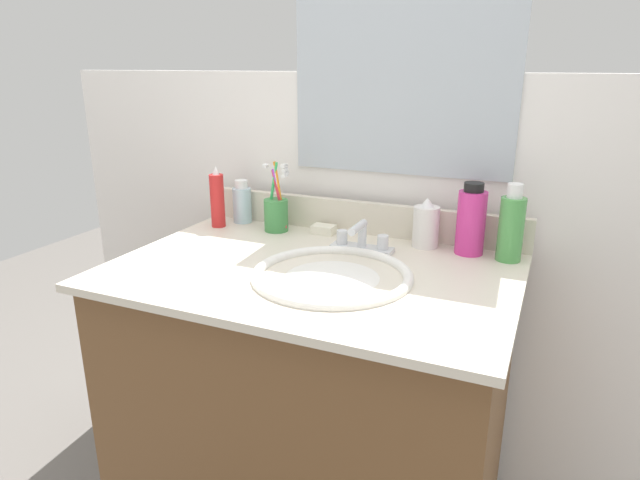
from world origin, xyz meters
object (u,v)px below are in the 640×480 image
bottle_gel_clear (242,203)px  bottle_soap_pink (471,221)px  soap_bar (324,229)px  bottle_lotion_white (426,225)px  faucet (361,241)px  bottle_toner_green (511,227)px  bottle_spray_red (217,200)px  cup_green (276,212)px

bottle_gel_clear → bottle_soap_pink: bottle_soap_pink is taller
bottle_soap_pink → soap_bar: bearing=178.8°
bottle_lotion_white → faucet: bearing=-142.8°
bottle_soap_pink → soap_bar: bottle_soap_pink is taller
faucet → bottle_toner_green: 0.36m
faucet → bottle_spray_red: bearing=174.2°
bottle_lotion_white → soap_bar: 0.29m
bottle_toner_green → cup_green: cup_green is taller
bottle_lotion_white → cup_green: 0.42m
bottle_toner_green → bottle_soap_pink: (-0.10, 0.01, 0.00)m
bottle_spray_red → bottle_soap_pink: bottle_soap_pink is taller
bottle_gel_clear → bottle_soap_pink: 0.67m
bottle_spray_red → cup_green: 0.18m
bottle_toner_green → soap_bar: size_ratio=2.96×
bottle_spray_red → soap_bar: 0.32m
faucet → bottle_toner_green: bottle_toner_green is taller
bottle_toner_green → bottle_spray_red: size_ratio=1.06×
bottle_spray_red → faucet: bearing=-5.8°
faucet → bottle_spray_red: 0.47m
bottle_toner_green → bottle_lotion_white: bearing=174.1°
cup_green → bottle_lotion_white: bearing=3.9°
faucet → bottle_gel_clear: bottle_gel_clear is taller
bottle_spray_red → soap_bar: bottle_spray_red is taller
faucet → bottle_gel_clear: bearing=164.7°
soap_bar → bottle_spray_red: bearing=-169.4°
bottle_toner_green → bottle_spray_red: 0.81m
soap_bar → bottle_gel_clear: bearing=177.8°
bottle_gel_clear → soap_bar: size_ratio=2.01×
soap_bar → bottle_soap_pink: bearing=-1.2°
faucet → bottle_lotion_white: bottle_lotion_white is taller
bottle_lotion_white → bottle_gel_clear: bearing=179.0°
bottle_lotion_white → soap_bar: bottle_lotion_white is taller
bottle_gel_clear → soap_bar: 0.27m
cup_green → bottle_soap_pink: bearing=2.1°
bottle_spray_red → cup_green: size_ratio=0.90×
bottle_toner_green → bottle_spray_red: (-0.81, -0.04, -0.00)m
faucet → soap_bar: faucet is taller
faucet → bottle_soap_pink: size_ratio=0.88×
bottle_lotion_white → bottle_soap_pink: size_ratio=0.72×
cup_green → bottle_gel_clear: bearing=164.3°
bottle_soap_pink → soap_bar: 0.41m
bottle_gel_clear → soap_bar: (0.27, -0.01, -0.05)m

